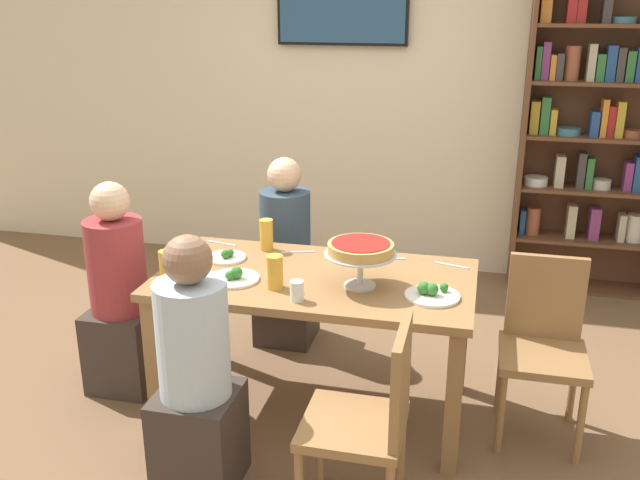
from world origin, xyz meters
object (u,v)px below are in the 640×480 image
object	(u,v)px
diner_near_left	(196,384)
chair_head_east	(543,340)
cutlery_spare_fork	(342,258)
beer_glass_amber_tall	(266,235)
beer_glass_amber_spare	(275,272)
water_glass_clear_near	(297,291)
diner_far_left	(286,265)
deep_dish_pizza_stand	(361,251)
cutlery_knife_far	(222,243)
cutlery_fork_near	(388,258)
salad_plate_near_diner	(432,293)
bookshelf	(604,131)
television	(342,2)
chair_near_right	(371,416)
beer_glass_amber_short	(167,268)
salad_plate_far_diner	(226,257)
diner_head_west	(120,303)
dining_table	(315,294)
cutlery_knife_near	(298,252)
cutlery_fork_far	(452,265)
salad_plate_spare	(234,277)

from	to	relation	value
diner_near_left	chair_head_east	size ratio (longest dim) A/B	1.32
diner_near_left	cutlery_spare_fork	distance (m)	1.07
chair_head_east	beer_glass_amber_tall	bearing A→B (deg)	-8.71
beer_glass_amber_spare	water_glass_clear_near	xyz separation A→B (m)	(0.14, -0.12, -0.03)
diner_far_left	deep_dish_pizza_stand	world-z (taller)	diner_far_left
beer_glass_amber_spare	cutlery_knife_far	bearing A→B (deg)	131.90
cutlery_knife_far	cutlery_spare_fork	xyz separation A→B (m)	(0.69, -0.07, 0.00)
chair_head_east	cutlery_fork_near	world-z (taller)	chair_head_east
salad_plate_near_diner	bookshelf	bearing A→B (deg)	65.81
beer_glass_amber_tall	television	bearing A→B (deg)	89.27
chair_near_right	beer_glass_amber_short	size ratio (longest dim) A/B	5.27
salad_plate_far_diner	water_glass_clear_near	size ratio (longest dim) A/B	2.20
diner_head_west	beer_glass_amber_spare	xyz separation A→B (m)	(0.91, -0.17, 0.33)
television	cutlery_fork_near	world-z (taller)	television
dining_table	diner_head_west	size ratio (longest dim) A/B	1.34
cutlery_spare_fork	deep_dish_pizza_stand	bearing A→B (deg)	97.47
diner_far_left	beer_glass_amber_spare	bearing A→B (deg)	13.32
beer_glass_amber_short	deep_dish_pizza_stand	bearing A→B (deg)	11.51
diner_near_left	diner_head_west	world-z (taller)	same
dining_table	water_glass_clear_near	world-z (taller)	water_glass_clear_near
salad_plate_far_diner	beer_glass_amber_spare	size ratio (longest dim) A/B	1.29
diner_near_left	salad_plate_near_diner	distance (m)	1.11
dining_table	chair_head_east	size ratio (longest dim) A/B	1.77
bookshelf	television	bearing A→B (deg)	176.91
cutlery_spare_fork	bookshelf	bearing A→B (deg)	-146.70
cutlery_knife_near	cutlery_knife_far	world-z (taller)	same
diner_near_left	salad_plate_far_diner	bearing A→B (deg)	11.02
chair_near_right	salad_plate_far_diner	size ratio (longest dim) A/B	4.21
chair_near_right	dining_table	bearing A→B (deg)	28.74
cutlery_knife_near	cutlery_knife_far	xyz separation A→B (m)	(-0.44, 0.04, 0.00)
diner_head_west	deep_dish_pizza_stand	distance (m)	1.37
water_glass_clear_near	cutlery_fork_far	distance (m)	0.88
beer_glass_amber_spare	beer_glass_amber_tall	bearing A→B (deg)	111.89
cutlery_knife_far	water_glass_clear_near	bearing A→B (deg)	145.46
deep_dish_pizza_stand	cutlery_knife_far	size ratio (longest dim) A/B	1.87
deep_dish_pizza_stand	cutlery_fork_near	bearing A→B (deg)	79.14
salad_plate_near_diner	salad_plate_far_diner	size ratio (longest dim) A/B	1.21
cutlery_spare_fork	beer_glass_amber_spare	bearing A→B (deg)	45.67
salad_plate_near_diner	cutlery_fork_near	size ratio (longest dim) A/B	1.39
cutlery_spare_fork	salad_plate_near_diner	bearing A→B (deg)	124.90
chair_near_right	beer_glass_amber_tall	distance (m)	1.33
water_glass_clear_near	cutlery_spare_fork	xyz separation A→B (m)	(0.09, 0.56, -0.04)
deep_dish_pizza_stand	cutlery_spare_fork	distance (m)	0.41
diner_near_left	salad_plate_spare	size ratio (longest dim) A/B	4.66
diner_head_west	cutlery_knife_far	bearing A→B (deg)	37.73
deep_dish_pizza_stand	salad_plate_spare	bearing A→B (deg)	-173.49
salad_plate_spare	cutlery_knife_near	bearing A→B (deg)	66.00
diner_head_west	beer_glass_amber_spare	bearing A→B (deg)	-10.47
bookshelf	cutlery_knife_near	xyz separation A→B (m)	(-1.70, -1.71, -0.41)
chair_head_east	dining_table	bearing A→B (deg)	4.08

